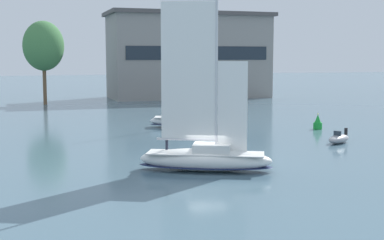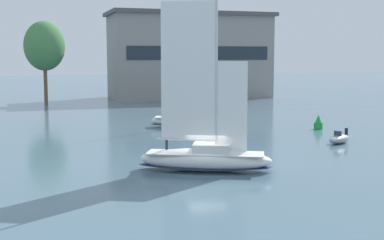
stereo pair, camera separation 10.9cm
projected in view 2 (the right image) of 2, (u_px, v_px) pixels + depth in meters
The scene contains 8 objects.
ground_plane at pixel (205, 171), 37.22m from camera, with size 400.00×400.00×0.00m, color slate.
waterfront_building at pixel (190, 55), 103.35m from camera, with size 31.31×13.48×16.24m.
tree_shore_left at pixel (44, 46), 87.84m from camera, with size 6.68×6.68×13.74m.
sailboat_main at pixel (205, 156), 37.10m from camera, with size 9.54×6.31×12.81m.
sailboat_moored_near_marina at pixel (188, 120), 60.11m from camera, with size 8.82×5.21×11.72m.
sailboat_moored_mid_channel at pixel (212, 103), 82.31m from camera, with size 8.99×6.00×12.08m.
motor_tender at pixel (339, 139), 49.05m from camera, with size 3.43×2.83×1.24m.
channel_buoy at pixel (318, 123), 58.48m from camera, with size 0.96×0.96×1.75m.
Camera 2 is at (-12.11, -34.48, 7.92)m, focal length 50.00 mm.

